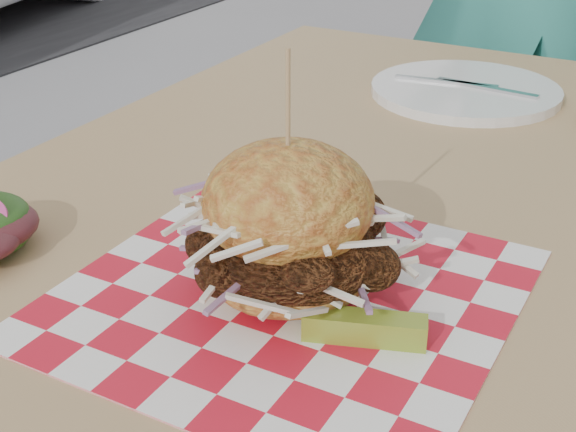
% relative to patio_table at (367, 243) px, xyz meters
% --- Properties ---
extents(patio_table, '(0.80, 1.20, 0.75)m').
position_rel_patio_table_xyz_m(patio_table, '(0.00, 0.00, 0.00)').
color(patio_table, tan).
rests_on(patio_table, ground).
extents(patio_chair, '(0.48, 0.49, 0.95)m').
position_rel_patio_table_xyz_m(patio_chair, '(-0.02, 1.06, -0.12)').
color(patio_chair, tan).
rests_on(patio_chair, ground).
extents(paper_liner, '(0.36, 0.36, 0.00)m').
position_rel_patio_table_xyz_m(paper_liner, '(0.03, -0.25, 0.08)').
color(paper_liner, red).
rests_on(paper_liner, patio_table).
extents(sandwich, '(0.19, 0.19, 0.21)m').
position_rel_patio_table_xyz_m(sandwich, '(0.03, -0.25, 0.14)').
color(sandwich, gold).
rests_on(sandwich, paper_liner).
extents(pickle_spear, '(0.10, 0.05, 0.02)m').
position_rel_patio_table_xyz_m(pickle_spear, '(0.12, -0.28, 0.09)').
color(pickle_spear, olive).
rests_on(pickle_spear, paper_liner).
extents(place_setting, '(0.27, 0.27, 0.02)m').
position_rel_patio_table_xyz_m(place_setting, '(0.00, 0.34, 0.09)').
color(place_setting, white).
rests_on(place_setting, patio_table).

